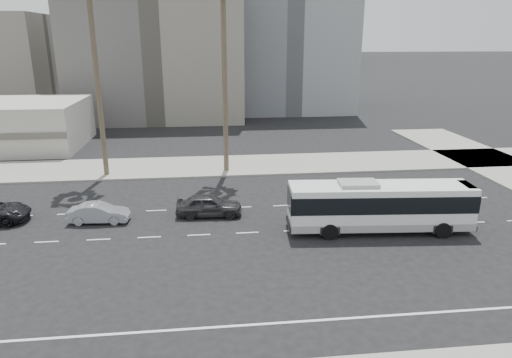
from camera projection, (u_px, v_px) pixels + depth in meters
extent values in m
plane|color=black|center=(295.00, 231.00, 28.73)|extent=(700.00, 700.00, 0.00)
cube|color=gray|center=(264.00, 164.00, 43.41)|extent=(120.00, 7.00, 0.15)
cube|color=slate|center=(158.00, 56.00, 67.48)|extent=(24.00, 18.00, 18.00)
cube|color=slate|center=(284.00, 28.00, 75.05)|extent=(20.00, 20.00, 26.00)
cube|color=silver|center=(208.00, 18.00, 259.18)|extent=(42.00, 42.00, 44.00)
cube|color=slate|center=(328.00, 5.00, 273.90)|extent=(22.00, 22.00, 60.00)
cube|color=silver|center=(380.00, 204.00, 28.28)|extent=(11.38, 3.31, 2.52)
cube|color=black|center=(380.00, 199.00, 28.18)|extent=(11.45, 3.37, 1.06)
cube|color=gray|center=(379.00, 221.00, 28.61)|extent=(11.40, 3.35, 0.48)
cube|color=gray|center=(359.00, 184.00, 27.73)|extent=(2.43, 1.72, 0.29)
cube|color=#262628|center=(464.00, 184.00, 28.51)|extent=(0.71, 1.78, 0.29)
cylinder|color=black|center=(442.00, 229.00, 27.86)|extent=(0.97, 0.29, 0.97)
cylinder|color=black|center=(424.00, 214.00, 30.21)|extent=(0.97, 0.29, 0.97)
cylinder|color=black|center=(333.00, 234.00, 27.13)|extent=(0.97, 0.29, 0.97)
cylinder|color=black|center=(322.00, 218.00, 29.48)|extent=(0.97, 0.29, 0.97)
imported|color=#2E2E30|center=(209.00, 205.00, 30.96)|extent=(2.08, 4.55, 1.51)
imported|color=gray|center=(99.00, 213.00, 29.89)|extent=(1.62, 3.97, 1.28)
cylinder|color=brown|center=(225.00, 82.00, 39.01)|extent=(0.44, 0.44, 15.92)
cylinder|color=brown|center=(98.00, 83.00, 37.77)|extent=(0.50, 0.50, 15.98)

